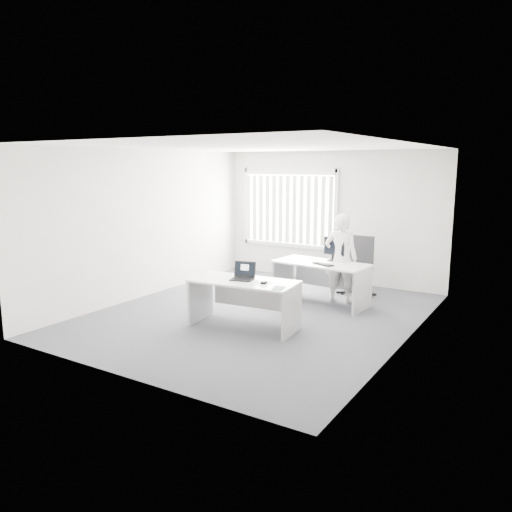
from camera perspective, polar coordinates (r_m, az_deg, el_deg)
The scene contains 18 objects.
ground at distance 8.55m, azimuth 0.18°, elevation -6.69°, with size 6.00×6.00×0.00m, color #4B4C52.
wall_back at distance 10.89m, azimuth 8.51°, elevation 4.44°, with size 5.00×0.02×2.80m, color silver.
wall_front at distance 5.93m, azimuth -15.19°, elevation -0.79°, with size 5.00×0.02×2.80m, color silver.
wall_left at distance 9.78m, azimuth -12.42°, elevation 3.63°, with size 0.02×6.00×2.80m, color silver.
wall_right at distance 7.26m, azimuth 17.23°, elevation 1.12°, with size 0.02×6.00×2.80m, color silver.
ceiling at distance 8.17m, azimuth 0.19°, elevation 12.42°, with size 5.00×6.00×0.02m, color white.
window at distance 11.27m, azimuth 3.77°, elevation 5.50°, with size 2.32×0.06×1.76m, color silver.
blinds at distance 11.22m, azimuth 3.62°, elevation 5.32°, with size 2.20×0.10×1.50m, color white, non-canonical shape.
desk_near at distance 7.76m, azimuth -1.38°, elevation -4.31°, with size 1.71×0.93×0.75m.
desk_far at distance 9.15m, azimuth 7.44°, elevation -2.05°, with size 1.74×0.92×0.77m.
office_chair at distance 10.00m, azimuth 11.57°, elevation -2.27°, with size 0.65×0.65×1.13m.
person at distance 9.25m, azimuth 9.68°, elevation -0.26°, with size 0.60×0.40×1.65m, color silver.
laptop at distance 7.71m, azimuth -1.61°, elevation -1.79°, with size 0.34×0.31×0.27m, color black, non-canonical shape.
paper_sheet at distance 7.54m, azimuth 0.43°, elevation -3.11°, with size 0.32×0.23×0.00m, color white.
mouse at distance 7.50m, azimuth 0.91°, elevation -2.99°, with size 0.07×0.12×0.05m, color #B7B7B9, non-canonical shape.
booklet at distance 7.23m, azimuth 2.58°, elevation -3.67°, with size 0.16×0.22×0.01m, color silver.
keyboard at distance 8.90m, azimuth 7.68°, elevation -0.93°, with size 0.42×0.14×0.02m, color black.
monitor at distance 9.25m, azimuth 8.91°, elevation 0.77°, with size 0.44×0.13×0.44m, color black, non-canonical shape.
Camera 1 is at (4.28, -6.95, 2.52)m, focal length 35.00 mm.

